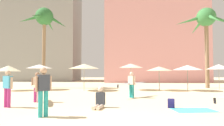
% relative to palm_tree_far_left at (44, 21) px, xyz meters
% --- Properties ---
extents(hotel_pink, '(16.87, 8.81, 14.81)m').
position_rel_palm_tree_far_left_xyz_m(hotel_pink, '(14.43, 14.56, 0.34)').
color(hotel_pink, pink).
rests_on(hotel_pink, ground).
extents(palm_tree_far_left, '(5.02, 5.08, 8.47)m').
position_rel_palm_tree_far_left_xyz_m(palm_tree_far_left, '(0.00, 0.00, 0.00)').
color(palm_tree_far_left, '#896B4C').
rests_on(palm_tree_far_left, ground).
extents(palm_tree_left, '(6.25, 5.98, 8.33)m').
position_rel_palm_tree_far_left_xyz_m(palm_tree_left, '(17.00, -0.42, -0.21)').
color(palm_tree_left, '#896B4C').
rests_on(palm_tree_left, ground).
extents(cafe_umbrella_0, '(2.76, 2.76, 2.36)m').
position_rel_palm_tree_far_left_xyz_m(cafe_umbrella_0, '(4.71, -3.23, -4.92)').
color(cafe_umbrella_0, gray).
rests_on(cafe_umbrella_0, ground).
extents(cafe_umbrella_1, '(2.18, 2.18, 2.22)m').
position_rel_palm_tree_far_left_xyz_m(cafe_umbrella_1, '(-2.07, -3.25, -5.11)').
color(cafe_umbrella_1, gray).
rests_on(cafe_umbrella_1, ground).
extents(cafe_umbrella_2, '(2.62, 2.62, 2.25)m').
position_rel_palm_tree_far_left_xyz_m(cafe_umbrella_2, '(13.87, -3.45, -5.05)').
color(cafe_umbrella_2, gray).
rests_on(cafe_umbrella_2, ground).
extents(cafe_umbrella_3, '(2.22, 2.22, 2.41)m').
position_rel_palm_tree_far_left_xyz_m(cafe_umbrella_3, '(8.93, -2.81, -4.86)').
color(cafe_umbrella_3, gray).
rests_on(cafe_umbrella_3, ground).
extents(cafe_umbrella_4, '(2.34, 2.34, 2.34)m').
position_rel_palm_tree_far_left_xyz_m(cafe_umbrella_4, '(0.42, -2.42, -4.91)').
color(cafe_umbrella_4, gray).
rests_on(cafe_umbrella_4, ground).
extents(cafe_umbrella_5, '(2.21, 2.21, 2.35)m').
position_rel_palm_tree_far_left_xyz_m(cafe_umbrella_5, '(17.11, -2.56, -4.95)').
color(cafe_umbrella_5, gray).
rests_on(cafe_umbrella_5, ground).
extents(cafe_umbrella_7, '(2.35, 2.35, 2.13)m').
position_rel_palm_tree_far_left_xyz_m(cafe_umbrella_7, '(11.42, -3.19, -5.13)').
color(cafe_umbrella_7, gray).
rests_on(cafe_umbrella_7, ground).
extents(beach_towel, '(1.81, 1.20, 0.01)m').
position_rel_palm_tree_far_left_xyz_m(beach_towel, '(10.65, -12.89, -7.06)').
color(beach_towel, '#4CC6D6').
rests_on(beach_towel, ground).
extents(backpack, '(0.34, 0.31, 0.42)m').
position_rel_palm_tree_far_left_xyz_m(backpack, '(9.85, -12.35, -6.86)').
color(backpack, navy).
rests_on(backpack, ground).
extents(person_mid_right, '(2.45, 2.37, 1.64)m').
position_rel_palm_tree_far_left_xyz_m(person_mid_right, '(8.44, -8.40, -6.17)').
color(person_mid_right, teal).
rests_on(person_mid_right, ground).
extents(person_mid_left, '(1.22, 2.67, 1.61)m').
position_rel_palm_tree_far_left_xyz_m(person_mid_left, '(3.16, -10.61, -6.18)').
color(person_mid_left, '#B7337F').
rests_on(person_mid_left, ground).
extents(person_mid_center, '(0.59, 0.37, 1.69)m').
position_rel_palm_tree_far_left_xyz_m(person_mid_center, '(2.41, -12.18, -6.14)').
color(person_mid_center, '#B7337F').
rests_on(person_mid_center, ground).
extents(person_far_right, '(0.57, 0.95, 0.95)m').
position_rel_palm_tree_far_left_xyz_m(person_far_right, '(6.64, -12.30, -6.73)').
color(person_far_right, beige).
rests_on(person_far_right, ground).
extents(person_far_left, '(0.54, 0.44, 1.78)m').
position_rel_palm_tree_far_left_xyz_m(person_far_left, '(4.72, -14.19, -6.09)').
color(person_far_left, teal).
rests_on(person_far_left, ground).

